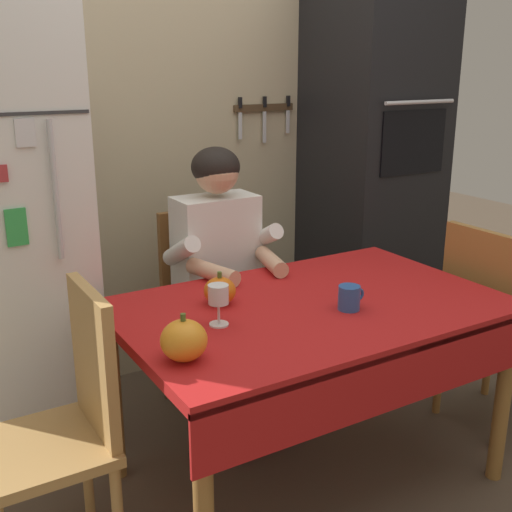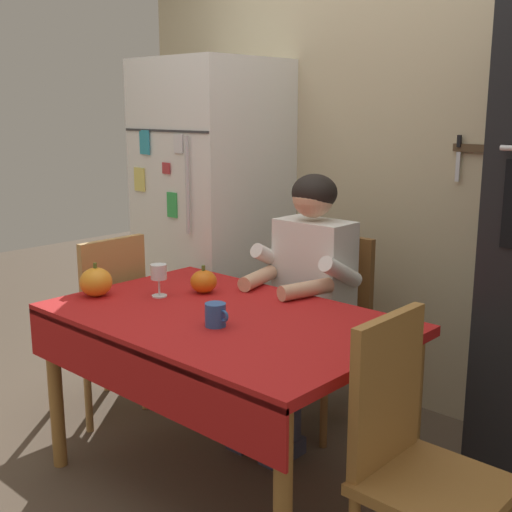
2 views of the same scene
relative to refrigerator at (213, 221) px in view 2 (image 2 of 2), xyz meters
The scene contains 12 objects.
ground_plane 1.62m from the refrigerator, 45.29° to the right, with size 10.00×10.00×0.00m, color brown.
back_wall_assembly 1.15m from the refrigerator, 21.31° to the left, with size 3.70×0.13×2.60m.
refrigerator is the anchor object (origin of this frame).
dining_table 1.32m from the refrigerator, 42.91° to the right, with size 1.40×0.90×0.74m.
chair_behind_person 0.98m from the refrigerator, ahead, with size 0.40×0.40×0.93m.
seated_person 0.95m from the refrigerator, 17.27° to the right, with size 0.47×0.55×1.25m.
chair_right_side 2.12m from the refrigerator, 27.12° to the right, with size 0.40×0.40×0.93m.
chair_left_side 0.90m from the refrigerator, 86.54° to the right, with size 0.40×0.40×0.93m.
coffee_mug 1.43m from the refrigerator, 43.61° to the right, with size 0.11×0.08×0.09m.
wine_glass 1.04m from the refrigerator, 57.00° to the right, with size 0.07×0.07×0.14m.
pumpkin_large 1.11m from the refrigerator, 71.24° to the right, with size 0.14×0.14×0.15m.
pumpkin_medium 0.97m from the refrigerator, 46.55° to the right, with size 0.12×0.12×0.12m.
Camera 2 is at (1.78, -1.66, 1.54)m, focal length 46.44 mm.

